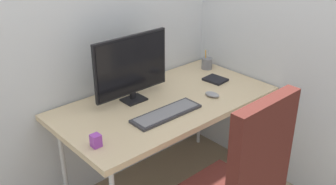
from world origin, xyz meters
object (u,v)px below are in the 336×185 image
Objects in this scene: monitor at (132,66)px; notebook at (216,80)px; pen_holder at (207,63)px; desk_clamp_accessory at (96,141)px; mouse at (212,94)px; keyboard at (166,113)px.

monitor is 0.71m from notebook.
desk_clamp_accessory is at bearing -163.51° from pen_holder.
notebook is (-0.13, -0.21, -0.04)m from pen_holder.
desk_clamp_accessory reaches higher than mouse.
mouse reaches higher than notebook.
pen_holder is (0.35, 0.38, 0.03)m from mouse.
monitor is 0.62m from desk_clamp_accessory.
keyboard is 0.41m from mouse.
notebook is (0.63, 0.15, -0.00)m from keyboard.
keyboard is 3.11× the size of pen_holder.
pen_holder reaches higher than notebook.
mouse is 0.69× the size of pen_holder.
desk_clamp_accessory is (-0.49, -0.32, -0.21)m from monitor.
pen_holder is 2.12× the size of desk_clamp_accessory.
notebook is 1.16m from desk_clamp_accessory.
mouse is 0.67× the size of notebook.
pen_holder reaches higher than mouse.
keyboard is at bearing 165.98° from mouse.
mouse is (0.43, -0.32, -0.23)m from monitor.
monitor reaches higher than desk_clamp_accessory.
desk_clamp_accessory is at bearing -146.93° from monitor.
pen_holder is at bearing 16.49° from desk_clamp_accessory.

